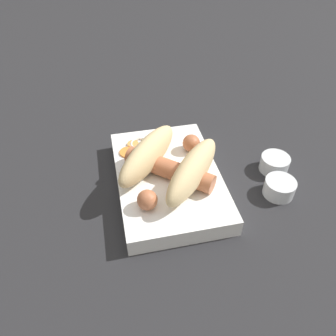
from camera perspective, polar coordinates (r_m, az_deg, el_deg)
name	(u,v)px	position (r m, az deg, el deg)	size (l,w,h in m)	color
ground_plane	(168,186)	(0.57, 0.00, -3.07)	(3.00, 3.00, 0.00)	#232326
food_tray	(168,179)	(0.56, 0.00, -1.94)	(0.25, 0.17, 0.03)	white
bread_roll	(169,162)	(0.52, 0.26, 1.01)	(0.20, 0.20, 0.06)	#DBBC84
sausage	(171,169)	(0.53, 0.58, -0.16)	(0.15, 0.14, 0.03)	#B26642
pickled_veggies	(137,147)	(0.60, -5.42, 3.71)	(0.06, 0.06, 0.00)	#F99E4C
condiment_cup_near	(279,188)	(0.58, 18.79, -3.37)	(0.05, 0.05, 0.03)	silver
condiment_cup_far	(274,164)	(0.62, 18.01, 0.66)	(0.05, 0.05, 0.03)	silver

